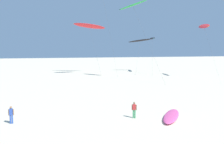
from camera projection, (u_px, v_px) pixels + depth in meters
name	position (u px, v px, depth m)	size (l,w,h in m)	color
flying_kite_0	(133.00, 5.00, 51.37)	(6.39, 12.38, 17.05)	green
flying_kite_1	(204.00, 26.00, 53.98)	(2.84, 11.52, 12.60)	red
flying_kite_2	(89.00, 26.00, 63.54)	(8.40, 9.86, 13.80)	red
flying_kite_4	(152.00, 38.00, 64.84)	(3.88, 9.75, 9.90)	black
flying_kite_5	(140.00, 40.00, 68.05)	(7.29, 9.28, 9.64)	black
grounded_kite_0	(171.00, 116.00, 24.20)	(4.12, 5.29, 0.38)	#EA5193
person_near_left	(134.00, 109.00, 24.01)	(0.46, 0.32, 1.66)	#338E56
person_near_right	(11.00, 114.00, 22.30)	(0.51, 0.22, 1.66)	#284CA3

